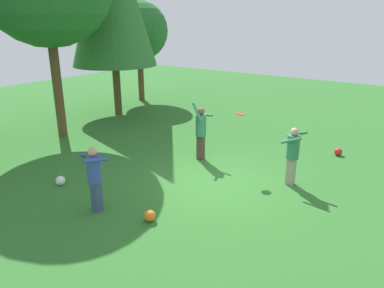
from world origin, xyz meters
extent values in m
plane|color=#2D6B28|center=(0.00, 0.00, 0.00)|extent=(40.00, 40.00, 0.00)
cube|color=#4C382D|center=(1.29, 1.36, 0.41)|extent=(0.19, 0.22, 0.81)
cylinder|color=#2D7551|center=(1.29, 1.36, 1.17)|extent=(0.34, 0.34, 0.71)
sphere|color=brown|center=(1.29, 1.36, 1.62)|extent=(0.23, 0.23, 0.23)
cylinder|color=#2D7551|center=(1.49, 1.35, 1.47)|extent=(0.13, 0.61, 0.13)
cylinder|color=#2D7551|center=(1.09, 1.38, 1.64)|extent=(0.11, 0.39, 0.55)
cube|color=gray|center=(1.16, -1.77, 0.39)|extent=(0.19, 0.22, 0.77)
cylinder|color=#2D7551|center=(1.16, -1.77, 1.11)|extent=(0.34, 0.34, 0.67)
sphere|color=tan|center=(1.16, -1.77, 1.54)|extent=(0.22, 0.22, 0.22)
cylinder|color=#2D7551|center=(0.96, -1.77, 1.34)|extent=(0.09, 0.56, 0.29)
cylinder|color=#2D7551|center=(1.36, -1.77, 1.43)|extent=(0.09, 0.56, 0.26)
cube|color=#38476B|center=(-3.01, 1.44, 0.38)|extent=(0.19, 0.22, 0.76)
cylinder|color=#334C9E|center=(-3.01, 1.44, 1.09)|extent=(0.34, 0.34, 0.66)
sphere|color=tan|center=(-3.01, 1.44, 1.52)|extent=(0.22, 0.22, 0.22)
cylinder|color=#334C9E|center=(-2.94, 1.63, 1.32)|extent=(0.53, 0.26, 0.32)
cylinder|color=#334C9E|center=(-3.08, 1.25, 1.38)|extent=(0.56, 0.27, 0.14)
cylinder|color=red|center=(1.18, -0.09, 1.77)|extent=(0.36, 0.36, 0.07)
sphere|color=orange|center=(-2.63, 0.08, 0.13)|extent=(0.27, 0.27, 0.27)
sphere|color=red|center=(4.31, -2.23, 0.13)|extent=(0.26, 0.26, 0.26)
sphere|color=white|center=(-2.65, 3.40, 0.13)|extent=(0.26, 0.26, 0.26)
cylinder|color=brown|center=(6.97, 9.34, 1.42)|extent=(0.33, 0.33, 2.84)
sphere|color=#28662D|center=(6.97, 9.34, 3.78)|extent=(3.13, 3.13, 3.13)
cylinder|color=brown|center=(0.21, 7.26, 2.16)|extent=(0.35, 0.35, 4.32)
cylinder|color=brown|center=(3.89, 7.98, 2.13)|extent=(0.35, 0.35, 4.26)
camera|label=1|loc=(-8.10, -5.05, 4.44)|focal=34.44mm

